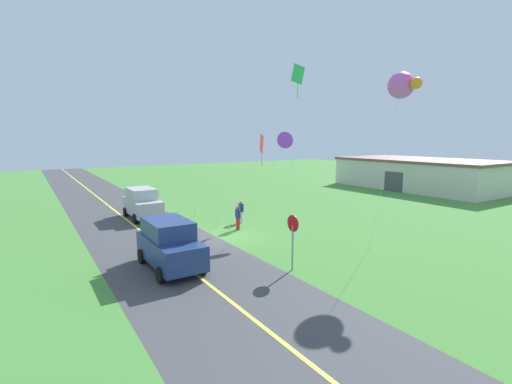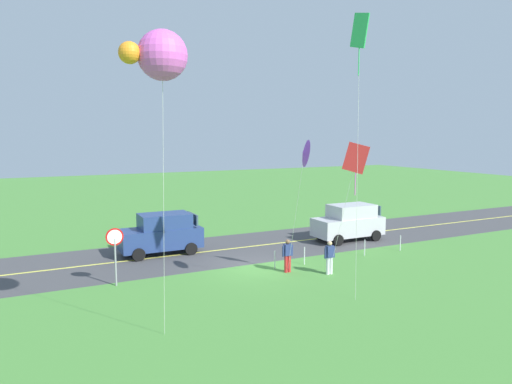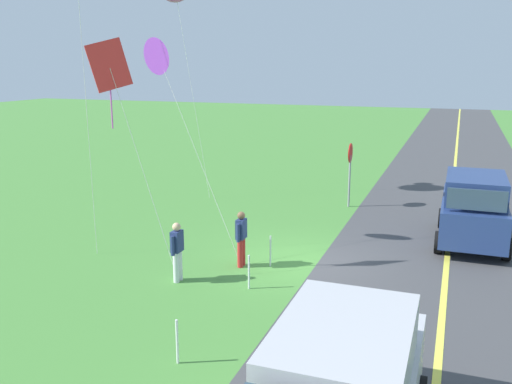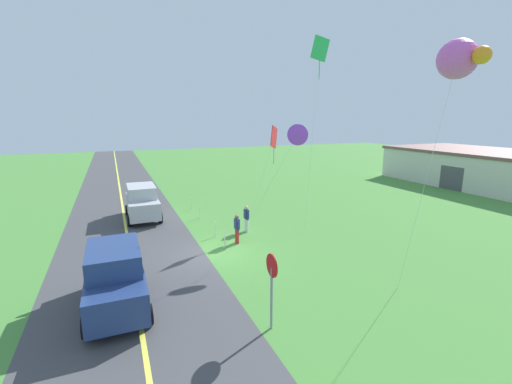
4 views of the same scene
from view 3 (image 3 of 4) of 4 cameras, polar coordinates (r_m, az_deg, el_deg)
ground_plane at (r=16.34m, az=4.57°, el=-7.28°), size 120.00×120.00×0.10m
asphalt_road at (r=15.82m, az=18.82°, el=-8.47°), size 120.00×7.00×0.00m
road_centre_stripe at (r=15.82m, az=18.82°, el=-8.46°), size 120.00×0.16×0.00m
car_suv_foreground at (r=18.85m, az=21.40°, el=-1.56°), size 4.40×2.12×2.24m
stop_sign at (r=22.27m, az=9.61°, el=3.01°), size 0.76×0.08×2.56m
person_adult_near at (r=14.74m, az=-8.08°, el=-5.89°), size 0.58×0.22×1.60m
person_adult_companion at (r=15.65m, az=-1.52°, el=-4.63°), size 0.58×0.22×1.60m
kite_red_low at (r=14.86m, az=-14.75°, el=12.09°), size 0.86×2.19×6.26m
kite_blue_mid at (r=17.16m, az=-9.98°, el=13.52°), size 1.38×3.60×6.39m
fence_post_1 at (r=11.06m, az=-8.08°, el=-14.95°), size 0.05×0.05×0.90m
fence_post_2 at (r=14.26m, az=-0.73°, el=-8.20°), size 0.05×0.05×0.90m
fence_post_3 at (r=15.77m, az=1.49°, el=-6.08°), size 0.05×0.05×0.90m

